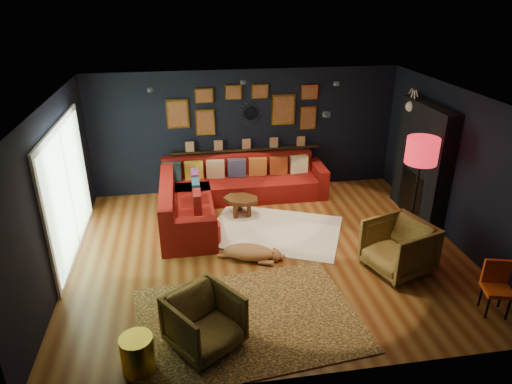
{
  "coord_description": "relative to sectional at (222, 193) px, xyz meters",
  "views": [
    {
      "loc": [
        -1.29,
        -6.54,
        4.12
      ],
      "look_at": [
        -0.18,
        0.3,
        0.99
      ],
      "focal_mm": 32.0,
      "sensor_mm": 36.0,
      "label": 1
    }
  ],
  "objects": [
    {
      "name": "floor",
      "position": [
        0.61,
        -1.81,
        -0.32
      ],
      "size": [
        6.5,
        6.5,
        0.0
      ],
      "primitive_type": "plane",
      "color": "brown",
      "rests_on": "ground"
    },
    {
      "name": "room_walls",
      "position": [
        0.61,
        -1.81,
        1.27
      ],
      "size": [
        6.5,
        6.5,
        6.5
      ],
      "color": "black",
      "rests_on": "ground"
    },
    {
      "name": "sectional",
      "position": [
        0.0,
        0.0,
        0.0
      ],
      "size": [
        3.41,
        2.69,
        0.86
      ],
      "color": "maroon",
      "rests_on": "ground"
    },
    {
      "name": "ledge",
      "position": [
        0.61,
        0.87,
        0.6
      ],
      "size": [
        3.2,
        0.12,
        0.04
      ],
      "primitive_type": "cube",
      "color": "black",
      "rests_on": "room_walls"
    },
    {
      "name": "gallery_wall",
      "position": [
        0.6,
        0.91,
        1.48
      ],
      "size": [
        3.15,
        0.04,
        1.02
      ],
      "color": "gold",
      "rests_on": "room_walls"
    },
    {
      "name": "sunburst_mirror",
      "position": [
        0.71,
        0.91,
        1.38
      ],
      "size": [
        0.47,
        0.16,
        0.47
      ],
      "color": "silver",
      "rests_on": "room_walls"
    },
    {
      "name": "fireplace",
      "position": [
        3.71,
        -0.91,
        0.7
      ],
      "size": [
        0.31,
        1.6,
        2.2
      ],
      "color": "black",
      "rests_on": "ground"
    },
    {
      "name": "deer_head",
      "position": [
        3.75,
        -0.41,
        1.73
      ],
      "size": [
        0.5,
        0.28,
        0.45
      ],
      "color": "white",
      "rests_on": "fireplace"
    },
    {
      "name": "sliding_door",
      "position": [
        -2.6,
        -1.21,
        0.78
      ],
      "size": [
        0.06,
        2.8,
        2.2
      ],
      "color": "white",
      "rests_on": "ground"
    },
    {
      "name": "ceiling_spots",
      "position": [
        0.61,
        -1.01,
        2.24
      ],
      "size": [
        3.3,
        2.5,
        0.06
      ],
      "color": "black",
      "rests_on": "room_walls"
    },
    {
      "name": "shag_rug",
      "position": [
        0.84,
        -1.15,
        -0.31
      ],
      "size": [
        2.81,
        2.49,
        0.03
      ],
      "primitive_type": "cube",
      "rotation": [
        0.0,
        0.0,
        -0.41
      ],
      "color": "white",
      "rests_on": "ground"
    },
    {
      "name": "leopard_rug",
      "position": [
        0.01,
        -3.48,
        -0.31
      ],
      "size": [
        3.16,
        2.41,
        0.02
      ],
      "primitive_type": "cube",
      "rotation": [
        0.0,
        0.0,
        0.11
      ],
      "color": "#C58B48",
      "rests_on": "ground"
    },
    {
      "name": "coffee_table",
      "position": [
        0.32,
        -0.41,
        -0.01
      ],
      "size": [
        0.86,
        0.76,
        0.35
      ],
      "rotation": [
        0.0,
        0.0,
        -0.4
      ],
      "color": "#552E17",
      "rests_on": "shag_rug"
    },
    {
      "name": "pouf",
      "position": [
        -0.42,
        -1.34,
        -0.12
      ],
      "size": [
        0.51,
        0.51,
        0.34
      ],
      "primitive_type": "cylinder",
      "color": "#A7221B",
      "rests_on": "shag_rug"
    },
    {
      "name": "armchair_left",
      "position": [
        -0.59,
        -3.86,
        0.08
      ],
      "size": [
        1.06,
        1.05,
        0.81
      ],
      "primitive_type": "imported",
      "rotation": [
        0.0,
        0.0,
        0.61
      ],
      "color": "gold",
      "rests_on": "ground"
    },
    {
      "name": "armchair_right",
      "position": [
        2.5,
        -2.67,
        0.13
      ],
      "size": [
        1.06,
        1.09,
        0.91
      ],
      "primitive_type": "imported",
      "rotation": [
        0.0,
        0.0,
        -1.25
      ],
      "color": "gold",
      "rests_on": "ground"
    },
    {
      "name": "gold_stool",
      "position": [
        -1.38,
        -4.16,
        -0.08
      ],
      "size": [
        0.39,
        0.39,
        0.48
      ],
      "primitive_type": "cylinder",
      "color": "gold",
      "rests_on": "ground"
    },
    {
      "name": "orange_chair",
      "position": [
        3.38,
        -3.81,
        0.12
      ],
      "size": [
        0.43,
        0.43,
        0.76
      ],
      "rotation": [
        0.0,
        0.0,
        -0.26
      ],
      "color": "black",
      "rests_on": "ground"
    },
    {
      "name": "floor_lamp",
      "position": [
        3.11,
        -1.86,
        1.29
      ],
      "size": [
        0.52,
        0.52,
        1.9
      ],
      "color": "black",
      "rests_on": "ground"
    },
    {
      "name": "dog",
      "position": [
        0.24,
        -2.01,
        -0.13
      ],
      "size": [
        1.25,
        0.9,
        0.36
      ],
      "primitive_type": null,
      "rotation": [
        0.0,
        0.0,
        -0.33
      ],
      "color": "#B67648",
      "rests_on": "leopard_rug"
    }
  ]
}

